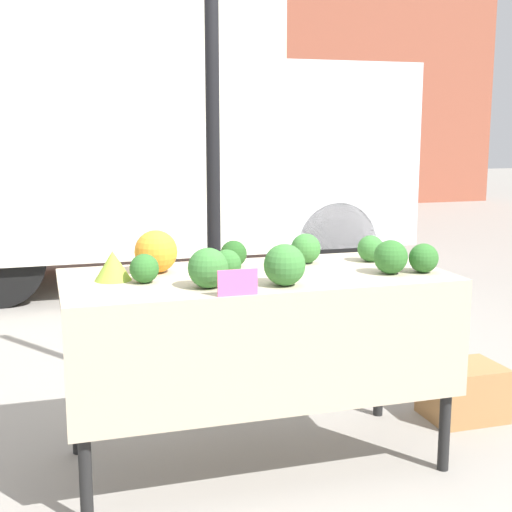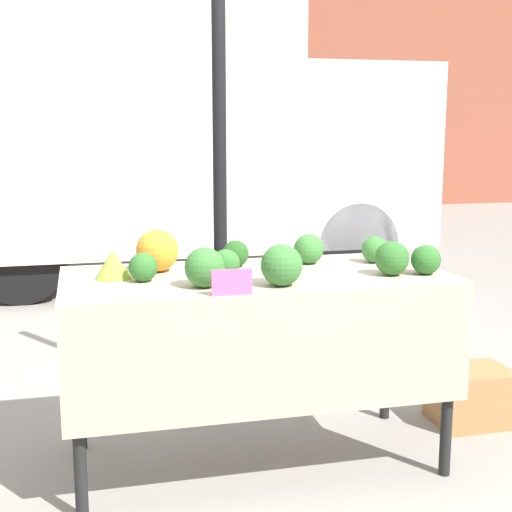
{
  "view_description": "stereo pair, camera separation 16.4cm",
  "coord_description": "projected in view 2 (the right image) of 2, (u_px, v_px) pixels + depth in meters",
  "views": [
    {
      "loc": [
        -0.88,
        -2.91,
        1.5
      ],
      "look_at": [
        0.0,
        0.0,
        0.95
      ],
      "focal_mm": 50.0,
      "sensor_mm": 36.0,
      "label": 1
    },
    {
      "loc": [
        -0.72,
        -2.95,
        1.5
      ],
      "look_at": [
        0.0,
        0.0,
        0.95
      ],
      "focal_mm": 50.0,
      "sensor_mm": 36.0,
      "label": 2
    }
  ],
  "objects": [
    {
      "name": "broccoli_head_8",
      "position": [
        375.0,
        250.0,
        3.35
      ],
      "size": [
        0.13,
        0.13,
        0.13
      ],
      "color": "#387533",
      "rests_on": "market_table"
    },
    {
      "name": "broccoli_head_0",
      "position": [
        392.0,
        258.0,
        3.06
      ],
      "size": [
        0.15,
        0.15,
        0.15
      ],
      "color": "#2D6628",
      "rests_on": "market_table"
    },
    {
      "name": "broccoli_head_5",
      "position": [
        226.0,
        264.0,
        3.0
      ],
      "size": [
        0.12,
        0.12,
        0.12
      ],
      "color": "#336B2D",
      "rests_on": "market_table"
    },
    {
      "name": "building_facade",
      "position": [
        117.0,
        26.0,
        12.39
      ],
      "size": [
        16.0,
        0.6,
        6.48
      ],
      "color": "brown",
      "rests_on": "ground_plane"
    },
    {
      "name": "price_sign",
      "position": [
        232.0,
        282.0,
        2.7
      ],
      "size": [
        0.16,
        0.01,
        0.1
      ],
      "color": "#F45B9E",
      "rests_on": "market_table"
    },
    {
      "name": "broccoli_head_2",
      "position": [
        309.0,
        249.0,
        3.32
      ],
      "size": [
        0.14,
        0.14,
        0.14
      ],
      "color": "#387533",
      "rests_on": "market_table"
    },
    {
      "name": "broccoli_head_7",
      "position": [
        426.0,
        260.0,
        3.08
      ],
      "size": [
        0.13,
        0.13,
        0.13
      ],
      "color": "#2D6628",
      "rests_on": "market_table"
    },
    {
      "name": "broccoli_head_4",
      "position": [
        205.0,
        268.0,
        2.83
      ],
      "size": [
        0.16,
        0.16,
        0.16
      ],
      "color": "#387533",
      "rests_on": "market_table"
    },
    {
      "name": "ground_plane",
      "position": [
        256.0,
        461.0,
        3.26
      ],
      "size": [
        40.0,
        40.0,
        0.0
      ],
      "primitive_type": "plane",
      "color": "gray"
    },
    {
      "name": "broccoli_head_3",
      "position": [
        143.0,
        267.0,
        2.94
      ],
      "size": [
        0.12,
        0.12,
        0.12
      ],
      "color": "#2D6628",
      "rests_on": "market_table"
    },
    {
      "name": "orange_cauliflower",
      "position": [
        157.0,
        251.0,
        3.14
      ],
      "size": [
        0.19,
        0.19,
        0.19
      ],
      "color": "orange",
      "rests_on": "market_table"
    },
    {
      "name": "romanesco_head",
      "position": [
        113.0,
        264.0,
        3.0
      ],
      "size": [
        0.15,
        0.15,
        0.12
      ],
      "color": "#93B238",
      "rests_on": "market_table"
    },
    {
      "name": "broccoli_head_1",
      "position": [
        236.0,
        254.0,
        3.26
      ],
      "size": [
        0.12,
        0.12,
        0.12
      ],
      "color": "#23511E",
      "rests_on": "market_table"
    },
    {
      "name": "market_table",
      "position": [
        260.0,
        305.0,
        3.06
      ],
      "size": [
        1.67,
        0.76,
        0.87
      ],
      "color": "tan",
      "rests_on": "ground_plane"
    },
    {
      "name": "tent_pole",
      "position": [
        220.0,
        193.0,
        3.65
      ],
      "size": [
        0.07,
        0.07,
        2.34
      ],
      "color": "black",
      "rests_on": "ground_plane"
    },
    {
      "name": "broccoli_head_6",
      "position": [
        282.0,
        265.0,
        2.86
      ],
      "size": [
        0.17,
        0.17,
        0.17
      ],
      "color": "#387533",
      "rests_on": "market_table"
    },
    {
      "name": "produce_crate",
      "position": [
        471.0,
        396.0,
        3.66
      ],
      "size": [
        0.39,
        0.31,
        0.28
      ],
      "color": "#9E7042",
      "rests_on": "ground_plane"
    },
    {
      "name": "parked_truck",
      "position": [
        171.0,
        131.0,
        6.97
      ],
      "size": [
        4.64,
        1.84,
        2.78
      ],
      "color": "silver",
      "rests_on": "ground_plane"
    }
  ]
}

